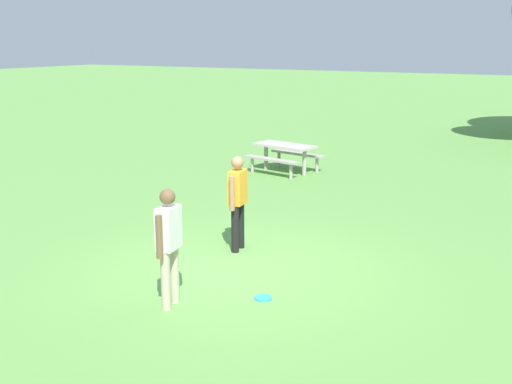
{
  "coord_description": "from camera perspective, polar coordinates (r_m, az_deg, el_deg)",
  "views": [
    {
      "loc": [
        4.98,
        -8.22,
        3.56
      ],
      "look_at": [
        -0.26,
        1.06,
        1.0
      ],
      "focal_mm": 44.99,
      "sensor_mm": 36.0,
      "label": 1
    }
  ],
  "objects": [
    {
      "name": "person_catcher",
      "position": [
        10.86,
        -1.64,
        -0.44
      ],
      "size": [
        0.28,
        0.6,
        1.64
      ],
      "color": "black",
      "rests_on": "ground"
    },
    {
      "name": "ground_plane",
      "position": [
        10.24,
        -1.68,
        -6.83
      ],
      "size": [
        120.0,
        120.0,
        0.0
      ],
      "primitive_type": "plane",
      "color": "#609947"
    },
    {
      "name": "picnic_table_near",
      "position": [
        17.4,
        2.58,
        3.57
      ],
      "size": [
        1.95,
        1.73,
        0.77
      ],
      "color": "#B2ADA3",
      "rests_on": "ground"
    },
    {
      "name": "person_thrower",
      "position": [
        8.64,
        -7.75,
        -4.25
      ],
      "size": [
        0.28,
        0.6,
        1.64
      ],
      "color": "#B7AD93",
      "rests_on": "ground"
    },
    {
      "name": "frisbee",
      "position": [
        9.11,
        0.63,
        -9.4
      ],
      "size": [
        0.25,
        0.25,
        0.03
      ],
      "primitive_type": "cylinder",
      "color": "#2D9EDB",
      "rests_on": "ground"
    }
  ]
}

